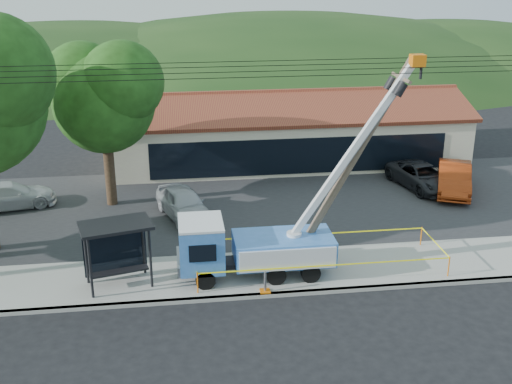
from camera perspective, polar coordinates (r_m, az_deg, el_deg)
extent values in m
plane|color=black|center=(24.25, 2.07, -11.72)|extent=(120.00, 120.00, 0.00)
cube|color=#A2A098|center=(25.99, 1.28, -9.13)|extent=(60.00, 0.25, 0.15)
cube|color=#A2A098|center=(27.64, 0.67, -7.20)|extent=(60.00, 4.00, 0.15)
cube|color=#28282B|center=(34.86, -1.23, -1.15)|extent=(60.00, 12.00, 0.10)
cube|color=beige|center=(42.42, 2.91, 5.17)|extent=(22.00, 8.00, 3.40)
cube|color=black|center=(38.71, 3.98, 3.21)|extent=(18.04, 0.08, 2.21)
cube|color=maroon|center=(39.97, 3.48, 7.45)|extent=(22.50, 4.53, 1.52)
cube|color=maroon|center=(43.81, 2.48, 8.64)|extent=(22.50, 4.53, 1.52)
cube|color=maroon|center=(41.75, 2.98, 8.94)|extent=(22.50, 0.30, 0.25)
cylinder|color=#332316|center=(35.09, -12.89, 2.01)|extent=(0.56, 0.56, 4.18)
sphere|color=#1A380F|center=(34.14, -13.37, 7.76)|extent=(5.25, 5.25, 5.25)
sphere|color=#1A380F|center=(34.75, -15.14, 9.43)|extent=(4.20, 4.20, 4.20)
sphere|color=#1A380F|center=(33.14, -11.81, 9.52)|extent=(4.20, 4.20, 4.20)
ellipsoid|color=#183613|center=(77.14, -16.35, 10.10)|extent=(78.40, 56.00, 28.00)
ellipsoid|color=#183613|center=(77.50, 2.56, 10.94)|extent=(89.60, 64.00, 32.00)
ellipsoid|color=#183613|center=(83.36, 16.47, 10.82)|extent=(72.80, 52.00, 26.00)
cylinder|color=black|center=(23.95, 1.07, 10.20)|extent=(60.00, 0.02, 0.02)
cylinder|color=black|center=(24.42, 0.89, 10.68)|extent=(60.00, 0.02, 0.02)
cylinder|color=black|center=(24.89, 0.72, 11.15)|extent=(60.00, 0.02, 0.02)
cylinder|color=black|center=(25.26, 0.59, 11.57)|extent=(60.00, 0.02, 0.02)
cylinder|color=black|center=(26.18, -4.51, -7.79)|extent=(0.81, 0.27, 0.81)
cylinder|color=black|center=(27.86, -4.74, -5.95)|extent=(0.81, 0.27, 0.81)
cylinder|color=black|center=(26.45, 1.80, -7.41)|extent=(0.81, 0.27, 0.81)
cylinder|color=black|center=(28.12, 1.17, -5.62)|extent=(0.81, 0.27, 0.81)
cylinder|color=black|center=(26.71, 4.88, -7.20)|extent=(0.81, 0.27, 0.81)
cylinder|color=black|center=(28.36, 4.07, -5.43)|extent=(0.81, 0.27, 0.81)
cube|color=black|center=(27.11, 0.34, -6.14)|extent=(5.96, 0.90, 0.23)
cube|color=#336EB6|center=(26.51, -4.89, -4.69)|extent=(1.81, 2.17, 1.90)
cube|color=silver|center=(26.11, -4.96, -2.72)|extent=(1.81, 2.17, 0.11)
cube|color=black|center=(26.44, -6.76, -4.51)|extent=(0.07, 1.62, 0.81)
cube|color=gray|center=(26.81, -6.88, -6.18)|extent=(0.14, 2.08, 0.45)
cube|color=#336EB6|center=(27.01, 2.44, -4.98)|extent=(4.15, 2.17, 1.08)
cylinder|color=silver|center=(26.92, 3.40, -4.14)|extent=(0.63, 0.63, 0.54)
cube|color=silver|center=(26.11, 8.59, 3.73)|extent=(4.86, 0.25, 7.24)
cube|color=gray|center=(26.12, 9.19, 4.23)|extent=(2.92, 0.16, 4.35)
cube|color=orange|center=(25.91, 14.16, 11.28)|extent=(0.54, 0.45, 0.45)
cube|color=orange|center=(26.05, 0.82, -8.81)|extent=(0.41, 0.41, 0.07)
cube|color=orange|center=(29.11, 4.52, -5.54)|extent=(0.41, 0.41, 0.07)
cylinder|color=brown|center=(26.64, 8.19, 2.08)|extent=(5.08, 0.35, 9.05)
cube|color=brown|center=(26.34, 12.79, 9.83)|extent=(0.18, 1.97, 0.18)
cylinder|color=black|center=(26.83, 11.89, 9.38)|extent=(0.60, 0.39, 0.67)
cylinder|color=black|center=(25.82, 12.68, 8.89)|extent=(0.60, 0.39, 0.67)
cylinder|color=black|center=(25.85, -14.51, -6.55)|extent=(0.13, 0.13, 2.58)
cylinder|color=black|center=(26.16, -9.37, -5.80)|extent=(0.13, 0.13, 2.58)
cylinder|color=black|center=(27.01, -14.90, -5.37)|extent=(0.13, 0.13, 2.58)
cylinder|color=black|center=(27.31, -9.97, -4.66)|extent=(0.13, 0.13, 2.58)
cube|color=black|center=(26.00, -12.40, -2.92)|extent=(3.13, 2.35, 0.13)
cube|color=black|center=(27.18, -12.44, -4.97)|extent=(2.52, 0.68, 2.15)
cube|color=black|center=(26.87, -12.07, -6.93)|extent=(2.40, 0.99, 0.09)
cylinder|color=orange|center=(25.87, -5.22, -8.02)|extent=(0.05, 0.05, 0.91)
cylinder|color=orange|center=(28.19, 16.76, -6.34)|extent=(0.05, 0.05, 0.91)
cylinder|color=orange|center=(30.75, 14.47, -3.80)|extent=(0.05, 0.05, 0.91)
cylinder|color=orange|center=(28.63, -5.53, -5.07)|extent=(0.05, 0.05, 0.91)
cube|color=yellow|center=(26.36, 6.30, -6.49)|extent=(10.51, 0.01, 0.05)
cube|color=yellow|center=(29.29, 15.64, -4.29)|extent=(0.01, 3.10, 0.05)
cube|color=yellow|center=(29.07, 4.86, -3.75)|extent=(10.51, 0.01, 0.05)
cube|color=yellow|center=(27.06, -5.41, -5.70)|extent=(0.01, 3.10, 0.05)
imported|color=#ADB0B4|center=(33.36, -6.38, -2.40)|extent=(3.21, 4.94, 1.56)
imported|color=#94300E|center=(38.31, 17.05, -0.12)|extent=(3.56, 5.33, 1.66)
imported|color=silver|center=(36.82, -20.95, -1.45)|extent=(5.12, 3.09, 1.39)
imported|color=black|center=(38.51, 14.44, 0.25)|extent=(3.38, 5.40, 1.39)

